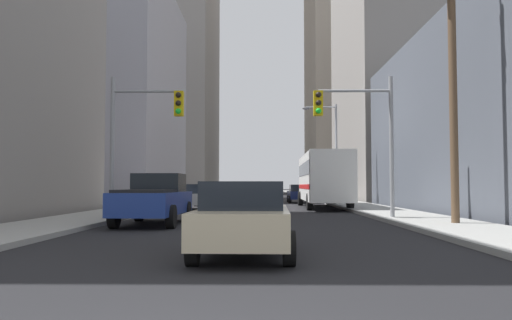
{
  "coord_description": "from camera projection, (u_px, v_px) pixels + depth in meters",
  "views": [
    {
      "loc": [
        0.49,
        -3.79,
        1.44
      ],
      "look_at": [
        0.0,
        31.36,
        3.2
      ],
      "focal_mm": 35.76,
      "sensor_mm": 36.0,
      "label": 1
    }
  ],
  "objects": [
    {
      "name": "sidewalk_right",
      "position": [
        323.0,
        198.0,
        53.56
      ],
      "size": [
        3.21,
        160.0,
        0.15
      ],
      "primitive_type": "cube",
      "color": "#9E9E99",
      "rests_on": "ground"
    },
    {
      "name": "city_bus",
      "position": [
        323.0,
        178.0,
        32.77
      ],
      "size": [
        2.72,
        11.54,
        3.4
      ],
      "color": "silver",
      "rests_on": "ground"
    },
    {
      "name": "building_left_mid_office",
      "position": [
        88.0,
        94.0,
        53.39
      ],
      "size": [
        17.31,
        21.55,
        22.0
      ],
      "primitive_type": "cube",
      "color": "#93939E",
      "rests_on": "ground"
    },
    {
      "name": "building_right_mid_block",
      "position": [
        454.0,
        49.0,
        52.06
      ],
      "size": [
        22.4,
        20.33,
        30.85
      ],
      "primitive_type": "cube",
      "color": "gray",
      "rests_on": "ground"
    },
    {
      "name": "traffic_signal_near_right",
      "position": [
        358.0,
        124.0,
        21.21
      ],
      "size": [
        3.32,
        0.44,
        6.0
      ],
      "color": "gray",
      "rests_on": "ground"
    },
    {
      "name": "sedan_maroon",
      "position": [
        250.0,
        200.0,
        23.5
      ],
      "size": [
        1.95,
        4.2,
        1.52
      ],
      "color": "maroon",
      "rests_on": "ground"
    },
    {
      "name": "sidewalk_left",
      "position": [
        194.0,
        198.0,
        53.75
      ],
      "size": [
        3.21,
        160.0,
        0.15
      ],
      "primitive_type": "cube",
      "color": "#9E9E99",
      "rests_on": "ground"
    },
    {
      "name": "street_lamp_right",
      "position": [
        331.0,
        144.0,
        37.88
      ],
      "size": [
        2.59,
        0.32,
        7.5
      ],
      "color": "gray",
      "rests_on": "ground"
    },
    {
      "name": "sedan_beige",
      "position": [
        244.0,
        218.0,
        10.43
      ],
      "size": [
        1.95,
        4.24,
        1.52
      ],
      "color": "#C6B793",
      "rests_on": "ground"
    },
    {
      "name": "traffic_signal_near_left",
      "position": [
        143.0,
        124.0,
        21.34
      ],
      "size": [
        3.07,
        0.44,
        6.0
      ],
      "color": "gray",
      "rests_on": "ground"
    },
    {
      "name": "utility_pole_right",
      "position": [
        453.0,
        80.0,
        17.88
      ],
      "size": [
        2.2,
        0.28,
        9.77
      ],
      "color": "brown",
      "rests_on": "ground"
    },
    {
      "name": "pickup_truck_blue",
      "position": [
        155.0,
        199.0,
        18.92
      ],
      "size": [
        2.2,
        5.43,
        1.9
      ],
      "color": "navy",
      "rests_on": "ground"
    },
    {
      "name": "building_left_far_tower",
      "position": [
        169.0,
        25.0,
        95.67
      ],
      "size": [
        16.61,
        26.74,
        63.08
      ],
      "primitive_type": "cube",
      "color": "gray",
      "rests_on": "ground"
    },
    {
      "name": "sedan_silver",
      "position": [
        198.0,
        197.0,
        30.46
      ],
      "size": [
        1.95,
        4.26,
        1.52
      ],
      "color": "#B7BABF",
      "rests_on": "ground"
    },
    {
      "name": "sedan_red",
      "position": [
        210.0,
        195.0,
        36.91
      ],
      "size": [
        1.95,
        4.23,
        1.52
      ],
      "color": "maroon",
      "rests_on": "ground"
    },
    {
      "name": "sedan_navy",
      "position": [
        299.0,
        193.0,
        42.62
      ],
      "size": [
        1.95,
        4.23,
        1.52
      ],
      "color": "#141E4C",
      "rests_on": "ground"
    }
  ]
}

